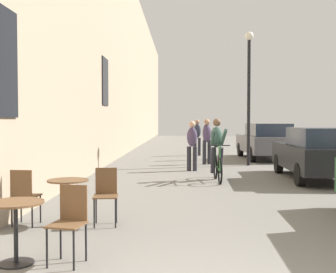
% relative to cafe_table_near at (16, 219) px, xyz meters
% --- Properties ---
extents(building_facade_left, '(0.54, 68.00, 9.53)m').
position_rel_cafe_table_near_xyz_m(building_facade_left, '(-1.10, 12.31, 4.24)').
color(building_facade_left, tan).
rests_on(building_facade_left, ground_plane).
extents(cafe_table_near, '(0.64, 0.64, 0.72)m').
position_rel_cafe_table_near_xyz_m(cafe_table_near, '(0.00, 0.00, 0.00)').
color(cafe_table_near, black).
rests_on(cafe_table_near, ground_plane).
extents(cafe_chair_near_toward_street, '(0.45, 0.45, 0.89)m').
position_rel_cafe_table_near_xyz_m(cafe_chair_near_toward_street, '(0.60, 0.07, -0.00)').
color(cafe_chair_near_toward_street, black).
rests_on(cafe_chair_near_toward_street, ground_plane).
extents(cafe_table_mid, '(0.64, 0.64, 0.72)m').
position_rel_cafe_table_near_xyz_m(cafe_table_mid, '(0.12, 1.80, 0.00)').
color(cafe_table_mid, black).
rests_on(cafe_table_mid, ground_plane).
extents(cafe_chair_mid_toward_street, '(0.40, 0.40, 0.89)m').
position_rel_cafe_table_near_xyz_m(cafe_chair_mid_toward_street, '(-0.55, 1.72, -0.00)').
color(cafe_chair_mid_toward_street, black).
rests_on(cafe_chair_mid_toward_street, ground_plane).
extents(cafe_chair_mid_toward_wall, '(0.42, 0.42, 0.89)m').
position_rel_cafe_table_near_xyz_m(cafe_chair_mid_toward_wall, '(0.70, 1.87, -0.00)').
color(cafe_chair_mid_toward_wall, black).
rests_on(cafe_chair_mid_toward_wall, ground_plane).
extents(cyclist_on_bicycle, '(0.52, 1.76, 1.74)m').
position_rel_cafe_table_near_xyz_m(cyclist_on_bicycle, '(2.89, 6.87, 0.29)').
color(cyclist_on_bicycle, black).
rests_on(cyclist_on_bicycle, ground_plane).
extents(pedestrian_near, '(0.37, 0.29, 1.64)m').
position_rel_cafe_table_near_xyz_m(pedestrian_near, '(2.26, 9.10, 0.40)').
color(pedestrian_near, '#26262D').
rests_on(pedestrian_near, ground_plane).
extents(pedestrian_mid, '(0.38, 0.30, 1.70)m').
position_rel_cafe_table_near_xyz_m(pedestrian_mid, '(2.88, 11.22, 0.44)').
color(pedestrian_mid, '#26262D').
rests_on(pedestrian_mid, ground_plane).
extents(pedestrian_far, '(0.36, 0.27, 1.74)m').
position_rel_cafe_table_near_xyz_m(pedestrian_far, '(2.99, 12.97, 0.46)').
color(pedestrian_far, '#26262D').
rests_on(pedestrian_far, ground_plane).
extents(pedestrian_furthest, '(0.34, 0.24, 1.71)m').
position_rel_cafe_table_near_xyz_m(pedestrian_furthest, '(2.67, 15.26, 0.44)').
color(pedestrian_furthest, '#26262D').
rests_on(pedestrian_furthest, ground_plane).
extents(street_lamp, '(0.32, 0.32, 4.90)m').
position_rel_cafe_table_near_xyz_m(street_lamp, '(4.38, 10.83, 2.59)').
color(street_lamp, black).
rests_on(street_lamp, ground_plane).
extents(parked_car_second, '(1.84, 4.15, 1.46)m').
position_rel_cafe_table_near_xyz_m(parked_car_second, '(5.70, 7.10, 0.24)').
color(parked_car_second, black).
rests_on(parked_car_second, ground_plane).
extents(parked_car_third, '(1.93, 4.36, 1.53)m').
position_rel_cafe_table_near_xyz_m(parked_car_third, '(5.53, 13.43, 0.27)').
color(parked_car_third, '#595960').
rests_on(parked_car_third, ground_plane).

